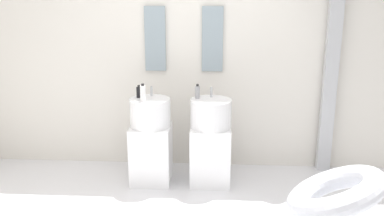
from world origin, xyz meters
The scene contains 10 objects.
rear_partition centered at (0.00, 1.65, 1.30)m, with size 4.80×0.10×2.60m, color silver.
pedestal_sink_left centered at (-0.30, 1.12, 0.44)m, with size 0.41×0.41×0.98m.
pedestal_sink_right centered at (0.30, 1.12, 0.44)m, with size 0.41×0.41×0.98m.
vanity_mirror_left centered at (-0.30, 1.58, 1.42)m, with size 0.22×0.03×0.68m, color #8C9EA8.
vanity_mirror_right centered at (0.30, 1.58, 1.42)m, with size 0.22×0.03×0.68m, color #8C9EA8.
shower_column centered at (1.52, 1.53, 1.08)m, with size 0.49×0.24×2.05m.
lounge_chair centered at (1.29, 0.15, 0.35)m, with size 1.03×1.03×0.65m.
soap_bottle_white centered at (-0.35, 1.03, 0.96)m, with size 0.05×0.05×0.17m.
soap_bottle_grey centered at (0.17, 1.17, 0.94)m, with size 0.05×0.05×0.14m.
soap_bottle_black centered at (-0.42, 1.17, 0.93)m, with size 0.05×0.05×0.13m.
Camera 1 is at (0.36, -2.87, 1.90)m, focal length 39.45 mm.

